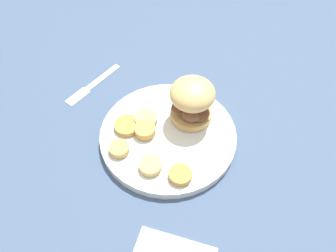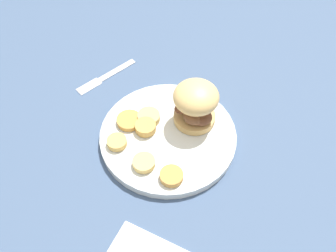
# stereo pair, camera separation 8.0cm
# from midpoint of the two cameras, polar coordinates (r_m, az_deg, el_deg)

# --- Properties ---
(ground_plane) EXTENTS (4.00, 4.00, 0.00)m
(ground_plane) POSITION_cam_midpoint_polar(r_m,az_deg,el_deg) (0.83, 2.73, -2.07)
(ground_plane) COLOR #3D5170
(dinner_plate) EXTENTS (0.29, 0.29, 0.02)m
(dinner_plate) POSITION_cam_midpoint_polar(r_m,az_deg,el_deg) (0.82, 2.76, -1.62)
(dinner_plate) COLOR silver
(dinner_plate) RESTS_ON ground_plane
(sandwich) EXTENTS (0.09, 0.10, 0.10)m
(sandwich) POSITION_cam_midpoint_polar(r_m,az_deg,el_deg) (0.80, 6.86, 3.14)
(sandwich) COLOR tan
(sandwich) RESTS_ON dinner_plate
(potato_round_0) EXTENTS (0.05, 0.05, 0.01)m
(potato_round_0) POSITION_cam_midpoint_polar(r_m,az_deg,el_deg) (0.83, -0.09, 1.15)
(potato_round_0) COLOR #DBB766
(potato_round_0) RESTS_ON dinner_plate
(potato_round_1) EXTENTS (0.04, 0.04, 0.01)m
(potato_round_1) POSITION_cam_midpoint_polar(r_m,az_deg,el_deg) (0.80, -4.62, -2.52)
(potato_round_1) COLOR tan
(potato_round_1) RESTS_ON dinner_plate
(potato_round_2) EXTENTS (0.05, 0.05, 0.01)m
(potato_round_2) POSITION_cam_midpoint_polar(r_m,az_deg,el_deg) (0.83, -2.96, 0.63)
(potato_round_2) COLOR #BC8942
(potato_round_2) RESTS_ON dinner_plate
(potato_round_3) EXTENTS (0.04, 0.04, 0.02)m
(potato_round_3) POSITION_cam_midpoint_polar(r_m,az_deg,el_deg) (0.82, -0.51, -0.34)
(potato_round_3) COLOR tan
(potato_round_3) RESTS_ON dinner_plate
(potato_round_4) EXTENTS (0.05, 0.05, 0.01)m
(potato_round_4) POSITION_cam_midpoint_polar(r_m,az_deg,el_deg) (0.75, 3.55, -7.45)
(potato_round_4) COLOR #BC8942
(potato_round_4) RESTS_ON dinner_plate
(potato_round_5) EXTENTS (0.04, 0.04, 0.01)m
(potato_round_5) POSITION_cam_midpoint_polar(r_m,az_deg,el_deg) (0.77, -0.56, -5.54)
(potato_round_5) COLOR #DBB766
(potato_round_5) RESTS_ON dinner_plate
(fork) EXTENTS (0.13, 0.13, 0.00)m
(fork) POSITION_cam_midpoint_polar(r_m,az_deg,el_deg) (0.96, -6.66, 7.02)
(fork) COLOR silver
(fork) RESTS_ON ground_plane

